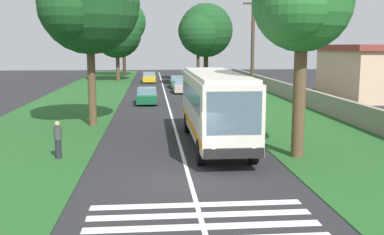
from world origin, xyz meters
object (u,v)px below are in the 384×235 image
object	(u,v)px
roadside_tree_right_2	(197,32)
utility_pole	(252,55)
roadside_tree_right_1	(204,32)
roadside_tree_right_0	(300,5)
trailing_car_2	(178,82)
roadside_tree_left_1	(87,6)
coach_bus	(215,103)
trailing_car_1	(182,87)
pedestrian	(58,139)
roadside_building	(373,71)
roadside_tree_left_2	(116,35)
trailing_car_3	(149,78)
trailing_car_0	(147,96)
roadside_tree_left_0	(122,24)

from	to	relation	value
roadside_tree_right_2	utility_pole	bearing A→B (deg)	-179.68
roadside_tree_right_1	roadside_tree_right_0	bearing A→B (deg)	179.67
trailing_car_2	roadside_tree_left_1	bearing A→B (deg)	164.88
coach_bus	utility_pole	bearing A→B (deg)	-24.65
trailing_car_1	pedestrian	bearing A→B (deg)	165.46
roadside_building	pedestrian	world-z (taller)	roadside_building
trailing_car_1	roadside_tree_left_2	world-z (taller)	roadside_tree_left_2
trailing_car_2	roadside_building	xyz separation A→B (m)	(-13.12, -18.02, 1.95)
coach_bus	trailing_car_3	distance (m)	40.80
trailing_car_2	roadside_building	size ratio (longest dim) A/B	0.40
roadside_tree_left_2	pedestrian	xyz separation A→B (m)	(-46.69, -0.75, -5.66)
roadside_tree_right_1	roadside_building	size ratio (longest dim) A/B	0.95
trailing_car_0	roadside_tree_left_1	xyz separation A→B (m)	(-10.84, 3.44, 6.79)
trailing_car_1	trailing_car_2	world-z (taller)	same
roadside_tree_right_1	utility_pole	xyz separation A→B (m)	(-27.30, -0.19, -2.34)
roadside_tree_right_2	pedestrian	world-z (taller)	roadside_tree_right_2
roadside_tree_left_1	roadside_tree_right_2	distance (m)	39.70
trailing_car_2	trailing_car_3	world-z (taller)	same
roadside_tree_right_2	pedestrian	bearing A→B (deg)	166.91
pedestrian	utility_pole	bearing A→B (deg)	-46.69
roadside_tree_right_1	roadside_building	bearing A→B (deg)	-138.25
roadside_tree_left_2	roadside_tree_right_2	distance (m)	11.70
coach_bus	roadside_tree_left_1	xyz separation A→B (m)	(6.36, 7.09, 5.31)
roadside_tree_left_1	pedestrian	size ratio (longest dim) A/B	6.34
roadside_tree_left_0	roadside_tree_left_2	distance (m)	10.08
roadside_tree_left_2	roadside_tree_right_2	world-z (taller)	roadside_tree_left_2
trailing_car_3	roadside_tree_right_2	size ratio (longest dim) A/B	0.43
roadside_tree_left_1	roadside_tree_left_2	size ratio (longest dim) A/B	1.05
trailing_car_2	roadside_tree_left_2	distance (m)	15.59
roadside_tree_left_0	roadside_tree_right_2	xyz separation A→B (m)	(-9.52, -11.42, -1.62)
utility_pole	pedestrian	distance (m)	15.71
trailing_car_0	roadside_tree_right_2	xyz separation A→B (m)	(27.42, -7.15, 6.35)
roadside_tree_right_0	roadside_tree_right_2	size ratio (longest dim) A/B	0.91
roadside_tree_left_1	roadside_tree_right_1	bearing A→B (deg)	-20.08
roadside_tree_right_2	roadside_tree_left_0	bearing A→B (deg)	50.18
roadside_tree_left_2	roadside_tree_right_2	size ratio (longest dim) A/B	1.01
trailing_car_3	roadside_tree_left_2	distance (m)	8.36
roadside_tree_right_2	roadside_building	bearing A→B (deg)	-150.36
roadside_tree_left_0	utility_pole	bearing A→B (deg)	-165.83
roadside_tree_left_2	roadside_tree_right_2	xyz separation A→B (m)	(0.34, -11.68, 0.45)
trailing_car_1	trailing_car_3	bearing A→B (deg)	13.99
utility_pole	pedestrian	bearing A→B (deg)	133.31
trailing_car_0	roadside_tree_right_0	xyz separation A→B (m)	(-20.13, -6.95, 6.15)
roadside_tree_right_1	roadside_tree_right_2	distance (m)	9.23
pedestrian	roadside_tree_left_0	bearing A→B (deg)	0.48
roadside_tree_right_0	trailing_car_2	bearing A→B (deg)	5.45
roadside_tree_right_0	roadside_tree_right_1	bearing A→B (deg)	-0.33
trailing_car_2	pedestrian	distance (m)	35.53
trailing_car_3	utility_pole	world-z (taller)	utility_pole
roadside_tree_right_0	roadside_tree_right_2	bearing A→B (deg)	-0.24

